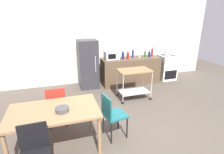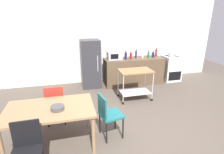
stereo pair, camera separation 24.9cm
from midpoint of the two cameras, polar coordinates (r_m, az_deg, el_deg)
name	(u,v)px [view 2 (the right image)]	position (r m, az deg, el deg)	size (l,w,h in m)	color
ground_plane	(136,131)	(3.83, 9.69, -17.02)	(12.00, 12.00, 0.00)	brown
back_wall	(104,40)	(6.21, -1.46, 11.77)	(8.40, 0.12, 2.90)	silver
kitchen_counter	(133,71)	(6.12, 8.11, 1.88)	(2.00, 0.64, 0.90)	brown
dining_table	(50,112)	(3.25, -17.35, -10.83)	(1.50, 0.90, 0.75)	#A37A51
chair_red	(55,102)	(3.93, -16.22, -7.73)	(0.40, 0.40, 0.89)	#B72D23
chair_black	(27,149)	(2.81, -23.44, -20.59)	(0.41, 0.41, 0.89)	black
chair_teal	(108,113)	(3.37, 0.85, -11.66)	(0.47, 0.47, 0.89)	#1E666B
stove_oven	(171,68)	(6.80, 19.49, 2.73)	(0.60, 0.61, 0.92)	white
refrigerator	(91,64)	(5.75, -5.68, 4.24)	(0.60, 0.63, 1.55)	#333338
kitchen_cart	(135,80)	(4.93, 8.95, -0.93)	(0.91, 0.57, 0.85)	olive
microwave	(114,55)	(5.80, 2.02, 7.02)	(0.46, 0.35, 0.26)	silver
bottle_sesame_oil	(126,56)	(5.80, 5.70, 6.82)	(0.08, 0.08, 0.27)	navy
bottle_sparkling_water	(131,56)	(5.89, 7.33, 6.79)	(0.08, 0.08, 0.24)	maroon
bottle_soda	(136,54)	(6.05, 8.96, 7.29)	(0.06, 0.06, 0.30)	navy
bottle_olive_oil	(143,55)	(6.07, 11.07, 7.10)	(0.06, 0.06, 0.28)	silver
bottle_vinegar	(148,55)	(6.17, 12.85, 7.00)	(0.06, 0.06, 0.25)	#1E6628
bottle_wine	(153,55)	(6.27, 14.24, 6.96)	(0.08, 0.08, 0.21)	navy
bottle_soy_sauce	(156,53)	(6.43, 15.15, 7.58)	(0.07, 0.07, 0.30)	maroon
fruit_bowl	(57,108)	(3.10, -15.03, -9.68)	(0.23, 0.23, 0.07)	#4C4C4C
kettle	(171,54)	(6.53, 19.60, 7.05)	(0.24, 0.17, 0.19)	silver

